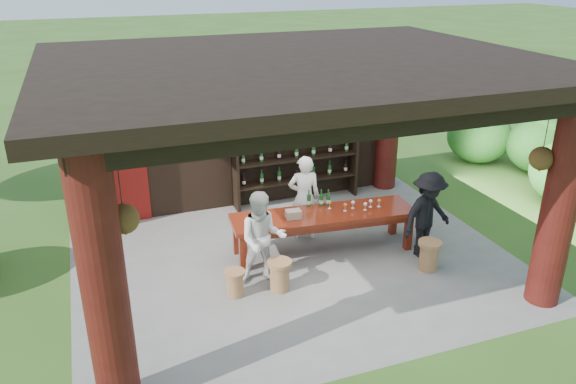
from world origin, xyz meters
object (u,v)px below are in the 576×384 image
object	(u,v)px
guest_man	(427,215)
napkin_basket	(293,214)
stool_far_left	(235,283)
stool_near_left	(280,275)
wine_shelf	(297,148)
guest_woman	(263,239)
stool_near_right	(429,255)
tasting_table	(323,219)
host	(304,198)

from	to	relation	value
guest_man	napkin_basket	size ratio (longest dim) A/B	6.03
guest_man	stool_far_left	bearing A→B (deg)	169.00
stool_near_left	stool_far_left	distance (m)	0.71
wine_shelf	guest_woman	xyz separation A→B (m)	(-1.68, -2.90, -0.41)
stool_near_right	guest_woman	size ratio (longest dim) A/B	0.33
stool_near_right	wine_shelf	bearing A→B (deg)	107.17
wine_shelf	tasting_table	size ratio (longest dim) A/B	0.82
guest_man	napkin_basket	bearing A→B (deg)	148.18
napkin_basket	tasting_table	bearing A→B (deg)	-0.40
stool_near_right	guest_man	size ratio (longest dim) A/B	0.33
wine_shelf	guest_man	distance (m)	3.31
guest_woman	guest_man	size ratio (longest dim) A/B	1.00
wine_shelf	napkin_basket	world-z (taller)	wine_shelf
stool_near_right	guest_woman	distance (m)	2.85
stool_far_left	host	bearing A→B (deg)	40.40
tasting_table	guest_man	size ratio (longest dim) A/B	2.11
stool_far_left	wine_shelf	bearing A→B (deg)	54.68
tasting_table	guest_woman	distance (m)	1.47
stool_near_left	host	distance (m)	1.94
tasting_table	guest_woman	size ratio (longest dim) A/B	2.10
tasting_table	napkin_basket	bearing A→B (deg)	179.60
stool_near_left	stool_far_left	xyz separation A→B (m)	(-0.71, 0.08, -0.04)
tasting_table	stool_near_left	world-z (taller)	tasting_table
tasting_table	stool_near_left	size ratio (longest dim) A/B	6.45
wine_shelf	stool_near_left	xyz separation A→B (m)	(-1.50, -3.20, -0.93)
wine_shelf	host	world-z (taller)	wine_shelf
stool_near_left	tasting_table	bearing A→B (deg)	39.13
wine_shelf	stool_far_left	size ratio (longest dim) A/B	6.24
guest_man	napkin_basket	distance (m)	2.32
tasting_table	stool_near_left	xyz separation A→B (m)	(-1.15, -0.93, -0.36)
stool_near_left	stool_near_right	world-z (taller)	stool_near_right
stool_near_left	host	size ratio (longest dim) A/B	0.32
guest_man	stool_near_left	bearing A→B (deg)	171.02
guest_woman	guest_man	distance (m)	2.94
tasting_table	guest_woman	world-z (taller)	guest_woman
wine_shelf	guest_woman	bearing A→B (deg)	-120.08
guest_woman	napkin_basket	bearing A→B (deg)	52.98
host	guest_man	world-z (taller)	host
tasting_table	stool_far_left	bearing A→B (deg)	-155.29
wine_shelf	stool_near_left	bearing A→B (deg)	-115.15
tasting_table	stool_near_left	distance (m)	1.52
stool_near_left	napkin_basket	distance (m)	1.23
guest_man	guest_woman	bearing A→B (deg)	164.93
guest_woman	tasting_table	bearing A→B (deg)	38.54
wine_shelf	host	xyz separation A→B (m)	(-0.48, -1.64, -0.39)
stool_far_left	guest_woman	xyz separation A→B (m)	(0.53, 0.22, 0.56)
wine_shelf	tasting_table	world-z (taller)	wine_shelf
stool_near_left	wine_shelf	bearing A→B (deg)	64.85
tasting_table	stool_near_right	xyz separation A→B (m)	(1.43, -1.19, -0.36)
guest_man	stool_near_right	bearing A→B (deg)	-126.71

